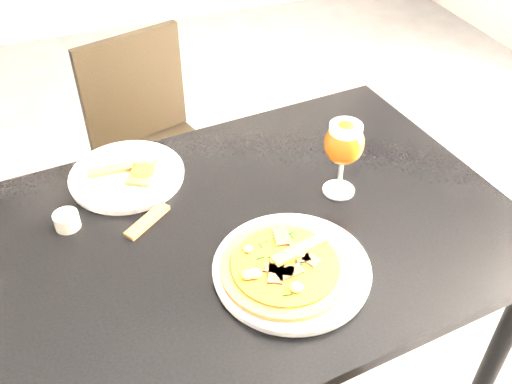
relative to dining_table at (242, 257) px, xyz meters
name	(u,v)px	position (x,y,z in m)	size (l,w,h in m)	color
dining_table	(242,257)	(0.00, 0.00, 0.00)	(1.27, 0.91, 0.75)	black
chair_far	(156,148)	(-0.04, 0.77, -0.20)	(0.48, 0.48, 0.83)	black
plate_main	(292,270)	(0.05, -0.16, 0.10)	(0.31, 0.31, 0.02)	white
pizza	(286,266)	(0.04, -0.16, 0.12)	(0.26, 0.26, 0.03)	brown
plate_second	(127,175)	(-0.20, 0.26, 0.10)	(0.27, 0.27, 0.01)	white
crust_scraps	(133,171)	(-0.18, 0.26, 0.11)	(0.17, 0.11, 0.01)	brown
loose_crust	(147,221)	(-0.19, 0.09, 0.10)	(0.12, 0.03, 0.01)	brown
sauce_cup	(67,220)	(-0.35, 0.14, 0.11)	(0.05, 0.05, 0.04)	beige
beer_glass	(344,144)	(0.26, 0.04, 0.23)	(0.09, 0.09, 0.19)	silver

